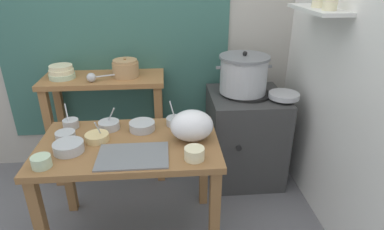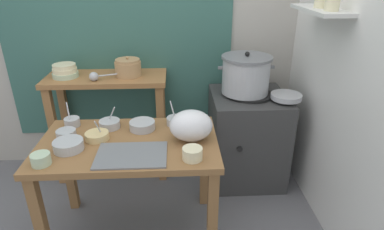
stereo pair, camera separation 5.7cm
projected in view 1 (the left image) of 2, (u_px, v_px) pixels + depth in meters
wall_back at (142, 19)px, 2.68m from camera, size 4.40×0.12×2.60m
wall_right at (352, 39)px, 1.97m from camera, size 0.30×3.20×2.60m
prep_table at (130, 158)px, 2.04m from camera, size 1.10×0.66×0.72m
back_shelf_table at (106, 102)px, 2.67m from camera, size 0.96×0.40×0.90m
stove_block at (244, 136)px, 2.77m from camera, size 0.60×0.61×0.78m
steamer_pot at (244, 74)px, 2.55m from camera, size 0.44×0.39×0.33m
clay_pot at (126, 68)px, 2.57m from camera, size 0.21×0.21×0.16m
bowl_stack_enamel at (62, 72)px, 2.53m from camera, size 0.20×0.20×0.11m
ladle at (93, 77)px, 2.46m from camera, size 0.26×0.11×0.07m
serving_tray at (133, 156)px, 1.84m from camera, size 0.40×0.28×0.01m
plastic_bag at (192, 126)px, 1.98m from camera, size 0.26×0.21×0.19m
wide_pan at (284, 95)px, 2.49m from camera, size 0.23×0.23×0.04m
prep_bowl_0 at (109, 125)px, 2.14m from camera, size 0.14×0.14×0.16m
prep_bowl_1 at (65, 135)px, 2.01m from camera, size 0.12×0.12×0.05m
prep_bowl_2 at (142, 126)px, 2.13m from camera, size 0.17×0.17×0.06m
prep_bowl_3 at (176, 121)px, 2.20m from camera, size 0.13×0.13×0.17m
prep_bowl_4 at (194, 153)px, 1.80m from camera, size 0.11×0.11×0.07m
prep_bowl_5 at (69, 147)px, 1.88m from camera, size 0.17×0.17×0.06m
prep_bowl_6 at (41, 161)px, 1.73m from camera, size 0.10×0.10×0.06m
prep_bowl_7 at (97, 137)px, 2.00m from camera, size 0.15×0.15×0.15m
prep_bowl_8 at (71, 123)px, 2.16m from camera, size 0.10×0.11×0.16m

